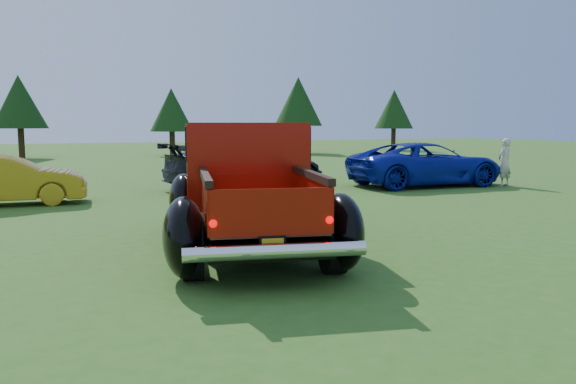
# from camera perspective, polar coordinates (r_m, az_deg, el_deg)

# --- Properties ---
(ground) EXTENTS (120.00, 120.00, 0.00)m
(ground) POSITION_cam_1_polar(r_m,az_deg,el_deg) (7.63, -2.70, -8.33)
(ground) COLOR #30621C
(ground) RESTS_ON ground
(tree_mid_left) EXTENTS (3.20, 3.20, 5.00)m
(tree_mid_left) POSITION_cam_1_polar(r_m,az_deg,el_deg) (37.84, -25.64, 8.25)
(tree_mid_left) COLOR #332114
(tree_mid_left) RESTS_ON ground
(tree_mid_right) EXTENTS (2.82, 2.82, 4.40)m
(tree_mid_right) POSITION_cam_1_polar(r_m,az_deg,el_deg) (37.87, -11.75, 8.14)
(tree_mid_right) COLOR #332114
(tree_mid_right) RESTS_ON ground
(tree_east) EXTENTS (3.46, 3.46, 5.40)m
(tree_east) POSITION_cam_1_polar(r_m,az_deg,el_deg) (40.48, 1.05, 9.16)
(tree_east) COLOR #332114
(tree_east) RESTS_ON ground
(tree_far_east) EXTENTS (3.07, 3.07, 4.80)m
(tree_far_east) POSITION_cam_1_polar(r_m,az_deg,el_deg) (45.96, 10.72, 8.25)
(tree_far_east) COLOR #332114
(tree_far_east) RESTS_ON ground
(pickup_truck) EXTENTS (3.67, 5.81, 2.03)m
(pickup_truck) POSITION_cam_1_polar(r_m,az_deg,el_deg) (9.48, -4.31, 0.56)
(pickup_truck) COLOR black
(pickup_truck) RESTS_ON ground
(show_car_yellow) EXTENTS (3.93, 1.73, 1.26)m
(show_car_yellow) POSITION_cam_1_polar(r_m,az_deg,el_deg) (15.70, -26.72, 1.09)
(show_car_yellow) COLOR #B48618
(show_car_yellow) RESTS_ON ground
(show_car_grey) EXTENTS (5.41, 2.71, 1.51)m
(show_car_grey) POSITION_cam_1_polar(r_m,az_deg,el_deg) (17.76, -4.24, 2.79)
(show_car_grey) COLOR black
(show_car_grey) RESTS_ON ground
(show_car_blue) EXTENTS (5.31, 2.77, 1.43)m
(show_car_blue) POSITION_cam_1_polar(r_m,az_deg,el_deg) (19.08, 13.84, 2.76)
(show_car_blue) COLOR #0D1B98
(show_car_blue) RESTS_ON ground
(spectator) EXTENTS (0.63, 0.48, 1.57)m
(spectator) POSITION_cam_1_polar(r_m,az_deg,el_deg) (19.70, 21.13, 2.83)
(spectator) COLOR beige
(spectator) RESTS_ON ground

